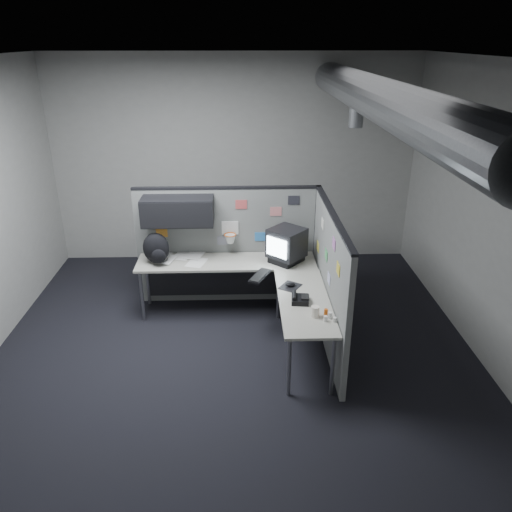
{
  "coord_description": "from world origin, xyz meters",
  "views": [
    {
      "loc": [
        0.1,
        -4.89,
        3.39
      ],
      "look_at": [
        0.26,
        0.35,
        1.07
      ],
      "focal_mm": 35.0,
      "sensor_mm": 36.0,
      "label": 1
    }
  ],
  "objects_px": {
    "backpack": "(156,249)",
    "phone": "(300,299)",
    "desk": "(246,278)",
    "monitor": "(287,245)",
    "keyboard": "(260,276)"
  },
  "relations": [
    {
      "from": "backpack",
      "to": "monitor",
      "type": "bearing_deg",
      "value": -0.67
    },
    {
      "from": "keyboard",
      "to": "backpack",
      "type": "distance_m",
      "value": 1.38
    },
    {
      "from": "monitor",
      "to": "keyboard",
      "type": "distance_m",
      "value": 0.61
    },
    {
      "from": "phone",
      "to": "backpack",
      "type": "xyz_separation_m",
      "value": [
        -1.71,
        1.07,
        0.16
      ]
    },
    {
      "from": "keyboard",
      "to": "phone",
      "type": "relative_size",
      "value": 1.91
    },
    {
      "from": "phone",
      "to": "desk",
      "type": "bearing_deg",
      "value": 141.54
    },
    {
      "from": "keyboard",
      "to": "phone",
      "type": "distance_m",
      "value": 0.74
    },
    {
      "from": "monitor",
      "to": "phone",
      "type": "bearing_deg",
      "value": -89.67
    },
    {
      "from": "backpack",
      "to": "phone",
      "type": "bearing_deg",
      "value": -32.66
    },
    {
      "from": "desk",
      "to": "keyboard",
      "type": "xyz_separation_m",
      "value": [
        0.17,
        -0.21,
        0.13
      ]
    },
    {
      "from": "backpack",
      "to": "desk",
      "type": "bearing_deg",
      "value": -12.76
    },
    {
      "from": "desk",
      "to": "backpack",
      "type": "height_order",
      "value": "backpack"
    },
    {
      "from": "desk",
      "to": "keyboard",
      "type": "distance_m",
      "value": 0.3
    },
    {
      "from": "desk",
      "to": "phone",
      "type": "xyz_separation_m",
      "value": [
        0.58,
        -0.83,
        0.15
      ]
    },
    {
      "from": "monitor",
      "to": "backpack",
      "type": "height_order",
      "value": "monitor"
    }
  ]
}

